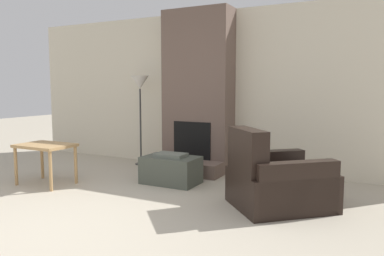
% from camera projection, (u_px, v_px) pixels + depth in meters
% --- Properties ---
extents(ground_plane, '(24.00, 24.00, 0.00)m').
position_uv_depth(ground_plane, '(59.00, 230.00, 3.58)').
color(ground_plane, '#B2A893').
extents(wall_back, '(7.20, 0.06, 2.60)m').
position_uv_depth(wall_back, '(205.00, 91.00, 6.34)').
color(wall_back, beige).
rests_on(wall_back, ground_plane).
extents(fireplace, '(1.13, 0.83, 2.60)m').
position_uv_depth(fireplace, '(197.00, 96.00, 6.10)').
color(fireplace, brown).
rests_on(fireplace, ground_plane).
extents(ottoman, '(0.78, 0.50, 0.43)m').
position_uv_depth(ottoman, '(171.00, 169.00, 5.30)').
color(ottoman, '#474C42').
rests_on(ottoman, ground_plane).
extents(armchair, '(1.33, 1.32, 0.91)m').
position_uv_depth(armchair, '(274.00, 183.00, 4.22)').
color(armchair, black).
rests_on(armchair, ground_plane).
extents(side_table, '(0.75, 0.53, 0.57)m').
position_uv_depth(side_table, '(45.00, 150.00, 5.21)').
color(side_table, tan).
rests_on(side_table, ground_plane).
extents(floor_lamp_left, '(0.31, 0.31, 1.56)m').
position_uv_depth(floor_lamp_left, '(140.00, 87.00, 6.47)').
color(floor_lamp_left, '#333333').
rests_on(floor_lamp_left, ground_plane).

